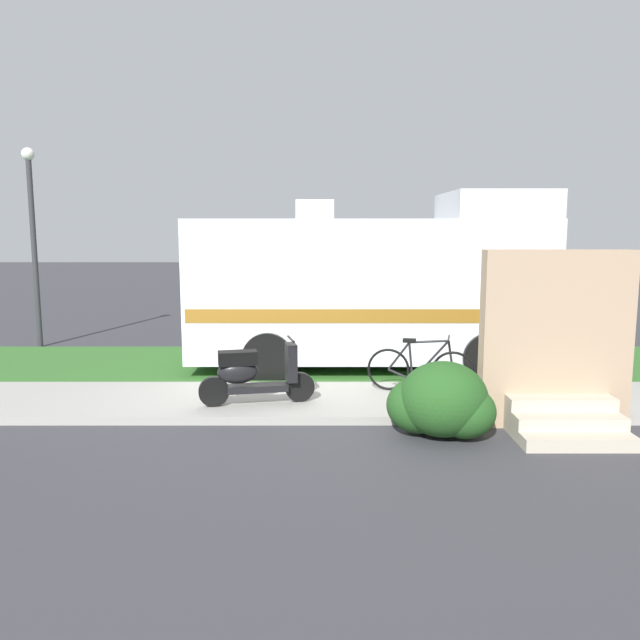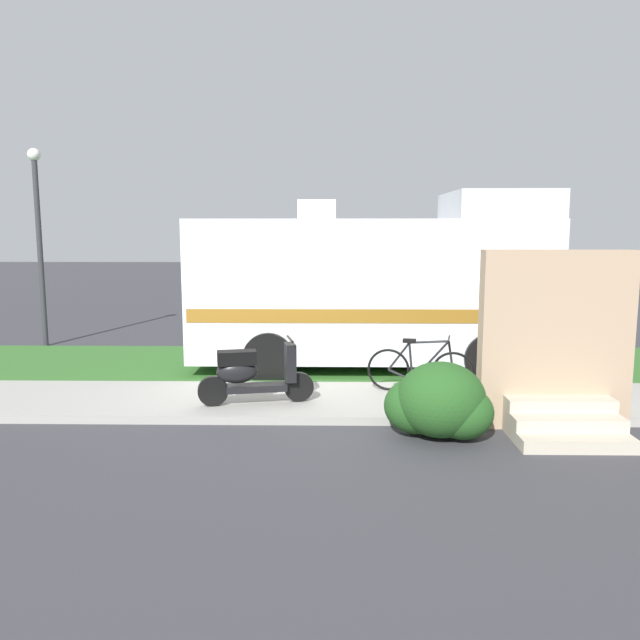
# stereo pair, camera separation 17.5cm
# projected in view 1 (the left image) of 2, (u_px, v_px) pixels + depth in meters

# --- Properties ---
(ground_plane) EXTENTS (80.00, 80.00, 0.00)m
(ground_plane) POSITION_uv_depth(u_px,v_px,m) (261.00, 386.00, 10.79)
(ground_plane) COLOR #38383D
(sidewalk) EXTENTS (24.00, 2.00, 0.12)m
(sidewalk) POSITION_uv_depth(u_px,v_px,m) (254.00, 401.00, 9.59)
(sidewalk) COLOR #9E9B93
(sidewalk) RESTS_ON ground
(grass_strip) EXTENTS (24.00, 3.40, 0.08)m
(grass_strip) POSITION_uv_depth(u_px,v_px,m) (268.00, 365.00, 12.26)
(grass_strip) COLOR #336628
(grass_strip) RESTS_ON ground
(motorhome_rv) EXTENTS (6.57, 2.71, 3.34)m
(motorhome_rv) POSITION_uv_depth(u_px,v_px,m) (373.00, 286.00, 11.94)
(motorhome_rv) COLOR silver
(motorhome_rv) RESTS_ON ground
(scooter) EXTENTS (1.69, 0.62, 0.97)m
(scooter) POSITION_uv_depth(u_px,v_px,m) (254.00, 374.00, 9.17)
(scooter) COLOR black
(scooter) RESTS_ON ground
(bicycle) EXTENTS (1.65, 0.56, 0.89)m
(bicycle) POSITION_uv_depth(u_px,v_px,m) (421.00, 368.00, 9.86)
(bicycle) COLOR black
(bicycle) RESTS_ON ground
(pickup_truck_near) EXTENTS (5.24, 2.35, 1.83)m
(pickup_truck_near) POSITION_uv_depth(u_px,v_px,m) (493.00, 294.00, 16.42)
(pickup_truck_near) COLOR silver
(pickup_truck_near) RESTS_ON ground
(porch_steps) EXTENTS (2.00, 1.26, 2.40)m
(porch_steps) POSITION_uv_depth(u_px,v_px,m) (559.00, 358.00, 8.37)
(porch_steps) COLOR #BCB29E
(porch_steps) RESTS_ON ground
(bush_by_porch) EXTENTS (1.37, 1.03, 0.97)m
(bush_by_porch) POSITION_uv_depth(u_px,v_px,m) (442.00, 403.00, 8.05)
(bush_by_porch) COLOR #23511E
(bush_by_porch) RESTS_ON ground
(bottle_green) EXTENTS (0.06, 0.06, 0.25)m
(bottle_green) POSITION_uv_depth(u_px,v_px,m) (490.00, 394.00, 9.39)
(bottle_green) COLOR #B2B2B7
(bottle_green) RESTS_ON ground
(street_lamp_post) EXTENTS (0.28, 0.28, 4.43)m
(street_lamp_post) POSITION_uv_depth(u_px,v_px,m) (34.00, 229.00, 13.97)
(street_lamp_post) COLOR #333338
(street_lamp_post) RESTS_ON ground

